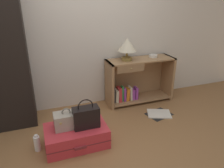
% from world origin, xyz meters
% --- Properties ---
extents(ground_plane, '(9.00, 9.00, 0.00)m').
position_xyz_m(ground_plane, '(0.00, 0.00, 0.00)').
color(ground_plane, olive).
extents(back_wall, '(6.40, 0.10, 2.60)m').
position_xyz_m(back_wall, '(0.00, 1.50, 1.30)').
color(back_wall, silver).
rests_on(back_wall, ground_plane).
extents(bookshelf, '(1.15, 0.40, 0.77)m').
position_xyz_m(bookshelf, '(0.87, 1.25, 0.37)').
color(bookshelf, '#A37A51').
rests_on(bookshelf, ground_plane).
extents(table_lamp, '(0.30, 0.30, 0.36)m').
position_xyz_m(table_lamp, '(0.67, 1.24, 1.00)').
color(table_lamp, olive).
rests_on(table_lamp, bookshelf).
extents(bowl, '(0.15, 0.15, 0.04)m').
position_xyz_m(bowl, '(1.17, 1.26, 0.79)').
color(bowl, silver).
rests_on(bowl, bookshelf).
extents(suitcase_large, '(0.76, 0.49, 0.25)m').
position_xyz_m(suitcase_large, '(-0.35, 0.39, 0.12)').
color(suitcase_large, '#D1333D').
rests_on(suitcase_large, ground_plane).
extents(train_case, '(0.30, 0.20, 0.26)m').
position_xyz_m(train_case, '(-0.45, 0.43, 0.35)').
color(train_case, '#A89E8E').
rests_on(train_case, suitcase_large).
extents(handbag, '(0.31, 0.16, 0.37)m').
position_xyz_m(handbag, '(-0.23, 0.37, 0.38)').
color(handbag, black).
rests_on(handbag, suitcase_large).
extents(bottle, '(0.07, 0.07, 0.22)m').
position_xyz_m(bottle, '(-0.82, 0.44, 0.10)').
color(bottle, white).
rests_on(bottle, ground_plane).
extents(open_book_on_floor, '(0.43, 0.39, 0.02)m').
position_xyz_m(open_book_on_floor, '(1.01, 0.68, 0.01)').
color(open_book_on_floor, white).
rests_on(open_book_on_floor, ground_plane).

